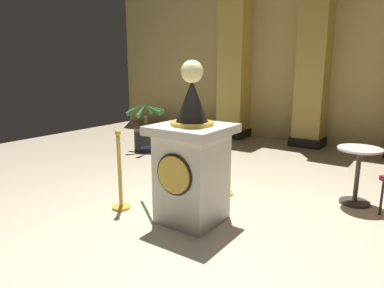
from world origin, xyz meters
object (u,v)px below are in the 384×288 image
stanchion_far (120,181)px  potted_palm_left (146,135)px  cafe_table (358,169)px  stanchion_near (225,172)px  pedestal_clock (192,162)px

stanchion_far → potted_palm_left: (-1.91, 2.59, -0.02)m
cafe_table → stanchion_near: bearing=-156.1°
stanchion_near → potted_palm_left: potted_palm_left is taller
stanchion_near → pedestal_clock: bearing=-84.2°
stanchion_far → potted_palm_left: size_ratio=0.95×
pedestal_clock → potted_palm_left: (-2.88, 2.35, -0.38)m
potted_palm_left → cafe_table: bearing=-8.5°
pedestal_clock → stanchion_far: pedestal_clock is taller
stanchion_near → stanchion_far: size_ratio=0.94×
stanchion_far → potted_palm_left: 3.22m
stanchion_far → cafe_table: 3.14m
pedestal_clock → stanchion_far: (-0.96, -0.24, -0.36)m
stanchion_near → potted_palm_left: 3.10m
potted_palm_left → stanchion_far: bearing=-53.5°
stanchion_near → cafe_table: stanchion_near is taller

